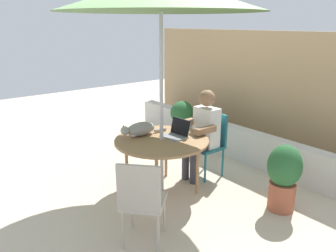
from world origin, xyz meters
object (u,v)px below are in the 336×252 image
Objects in this scene: chair_occupied at (210,139)px; potted_plant_corner at (182,119)px; cat at (139,129)px; laptop at (177,132)px; potted_plant_by_chair at (284,175)px; patio_table at (162,143)px; potted_plant_near_fence at (209,122)px; chair_empty at (141,198)px; person_seated at (203,130)px.

chair_occupied is 1.36m from potted_plant_corner.
chair_occupied is 1.35× the size of cat.
laptop reaches higher than potted_plant_by_chair.
potted_plant_near_fence reaches higher than patio_table.
chair_empty is 1.35× the size of cat.
chair_occupied is 1.21× the size of potted_plant_near_fence.
chair_empty is at bearing -57.88° from potted_plant_near_fence.
potted_plant_near_fence is 0.93× the size of potted_plant_by_chair.
chair_occupied is at bearing 114.00° from chair_empty.
patio_table is 1.11m from chair_empty.
person_seated is (0.00, 0.70, 0.03)m from patio_table.
laptop reaches higher than potted_plant_near_fence.
patio_table is 0.34m from cat.
potted_plant_near_fence is at bearing 24.51° from potted_plant_corner.
person_seated is at bearing 94.25° from laptop.
chair_empty is 1.27m from laptop.
chair_empty is 1.69m from person_seated.
chair_occupied reaches higher than cat.
cat is (-0.28, -0.14, 0.13)m from patio_table.
cat is (-0.32, -0.36, 0.02)m from laptop.
patio_table is at bearing -90.00° from person_seated.
person_seated is 1.68× the size of potted_plant_near_fence.
potted_plant_near_fence is 0.96× the size of potted_plant_corner.
potted_plant_near_fence is (-0.78, 0.76, -0.08)m from chair_occupied.
patio_table is 3.65× the size of laptop.
potted_plant_corner is at bearing 155.91° from chair_occupied.
chair_occupied reaches higher than patio_table.
cat reaches higher than potted_plant_by_chair.
patio_table is 1.30× the size of chair_empty.
potted_plant_corner is (-1.24, 0.55, -0.08)m from chair_occupied.
chair_occupied is 1.13× the size of potted_plant_by_chair.
potted_plant_by_chair is at bearing 74.52° from chair_empty.
chair_occupied reaches higher than potted_plant_by_chair.
patio_table is 0.70m from person_seated.
chair_occupied is at bearing 90.00° from person_seated.
cat is 0.86× the size of potted_plant_corner.
laptop reaches higher than chair_empty.
person_seated is 1.23m from potted_plant_near_fence.
chair_empty is at bearing -105.48° from potted_plant_by_chair.
cat is at bearing -108.68° from person_seated.
person_seated is 1.62× the size of potted_plant_corner.
chair_empty is 1.26m from cat.
person_seated reaches higher than patio_table.
chair_occupied is 1.00× the size of chair_empty.
potted_plant_corner is at bearing -155.49° from potted_plant_near_fence.
potted_plant_corner is at bearing 121.74° from cat.
person_seated reaches higher than potted_plant_near_fence.
chair_empty is 1.69m from potted_plant_by_chair.
chair_empty is at bearing -47.52° from patio_table.
potted_plant_near_fence is (-0.82, 1.40, -0.33)m from laptop.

